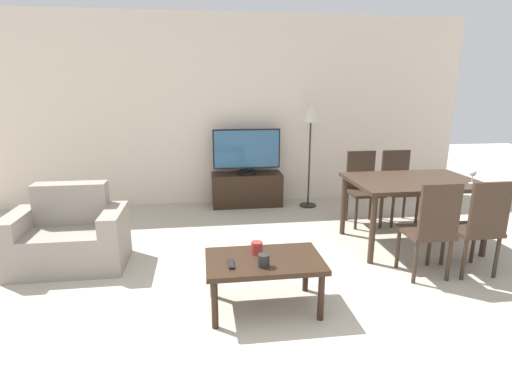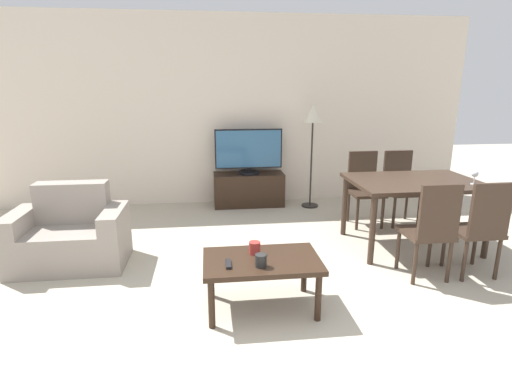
# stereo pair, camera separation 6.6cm
# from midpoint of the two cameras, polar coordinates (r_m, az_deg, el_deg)

# --- Properties ---
(ground_plane) EXTENTS (18.00, 18.00, 0.00)m
(ground_plane) POSITION_cam_midpoint_polar(r_m,az_deg,el_deg) (2.71, 0.22, -24.61)
(ground_plane) COLOR #B2A893
(wall_back) EXTENTS (7.22, 0.06, 2.70)m
(wall_back) POSITION_cam_midpoint_polar(r_m,az_deg,el_deg) (5.94, -5.06, 11.34)
(wall_back) COLOR beige
(wall_back) RESTS_ON ground_plane
(armchair) EXTENTS (1.06, 0.64, 0.79)m
(armchair) POSITION_cam_midpoint_polar(r_m,az_deg,el_deg) (4.33, -25.48, -5.92)
(armchair) COLOR gray
(armchair) RESTS_ON ground_plane
(tv_stand) EXTENTS (1.02, 0.39, 0.48)m
(tv_stand) POSITION_cam_midpoint_polar(r_m,az_deg,el_deg) (5.87, -1.64, 0.37)
(tv_stand) COLOR black
(tv_stand) RESTS_ON ground_plane
(tv) EXTENTS (0.97, 0.32, 0.64)m
(tv) POSITION_cam_midpoint_polar(r_m,az_deg,el_deg) (5.76, -1.67, 5.80)
(tv) COLOR black
(tv) RESTS_ON tv_stand
(coffee_table) EXTENTS (0.90, 0.56, 0.42)m
(coffee_table) POSITION_cam_midpoint_polar(r_m,az_deg,el_deg) (3.16, 0.57, -10.40)
(coffee_table) COLOR black
(coffee_table) RESTS_ON ground_plane
(dining_table) EXTENTS (1.34, 0.94, 0.74)m
(dining_table) POSITION_cam_midpoint_polar(r_m,az_deg,el_deg) (4.62, 21.11, 0.68)
(dining_table) COLOR #38281E
(dining_table) RESTS_ON ground_plane
(dining_chair_near) EXTENTS (0.40, 0.40, 0.92)m
(dining_chair_near) POSITION_cam_midpoint_polar(r_m,az_deg,el_deg) (3.90, 23.29, -4.55)
(dining_chair_near) COLOR #38281E
(dining_chair_near) RESTS_ON ground_plane
(dining_chair_far) EXTENTS (0.40, 0.40, 0.92)m
(dining_chair_far) POSITION_cam_midpoint_polar(r_m,az_deg,el_deg) (5.43, 19.23, 1.16)
(dining_chair_far) COLOR #38281E
(dining_chair_far) RESTS_ON ground_plane
(dining_chair_near_right) EXTENTS (0.40, 0.40, 0.92)m
(dining_chair_near_right) POSITION_cam_midpoint_polar(r_m,az_deg,el_deg) (4.15, 28.88, -4.04)
(dining_chair_near_right) COLOR #38281E
(dining_chair_near_right) RESTS_ON ground_plane
(dining_chair_far_left) EXTENTS (0.40, 0.40, 0.92)m
(dining_chair_far_left) POSITION_cam_midpoint_polar(r_m,az_deg,el_deg) (5.24, 14.64, 1.02)
(dining_chair_far_left) COLOR #38281E
(dining_chair_far_left) RESTS_ON ground_plane
(floor_lamp) EXTENTS (0.29, 0.29, 1.47)m
(floor_lamp) POSITION_cam_midpoint_polar(r_m,az_deg,el_deg) (5.70, 7.50, 10.05)
(floor_lamp) COLOR black
(floor_lamp) RESTS_ON ground_plane
(remote_primary) EXTENTS (0.04, 0.15, 0.02)m
(remote_primary) POSITION_cam_midpoint_polar(r_m,az_deg,el_deg) (3.03, -4.21, -10.24)
(remote_primary) COLOR black
(remote_primary) RESTS_ON coffee_table
(cup_white_near) EXTENTS (0.09, 0.09, 0.10)m
(cup_white_near) POSITION_cam_midpoint_polar(r_m,az_deg,el_deg) (2.99, 0.47, -9.76)
(cup_white_near) COLOR black
(cup_white_near) RESTS_ON coffee_table
(cup_colored_far) EXTENTS (0.09, 0.09, 0.10)m
(cup_colored_far) POSITION_cam_midpoint_polar(r_m,az_deg,el_deg) (3.21, -0.47, -7.98)
(cup_colored_far) COLOR maroon
(cup_colored_far) RESTS_ON coffee_table
(wine_glass_left) EXTENTS (0.07, 0.07, 0.15)m
(wine_glass_left) POSITION_cam_midpoint_polar(r_m,az_deg,el_deg) (4.64, 28.22, 2.29)
(wine_glass_left) COLOR silver
(wine_glass_left) RESTS_ON dining_table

